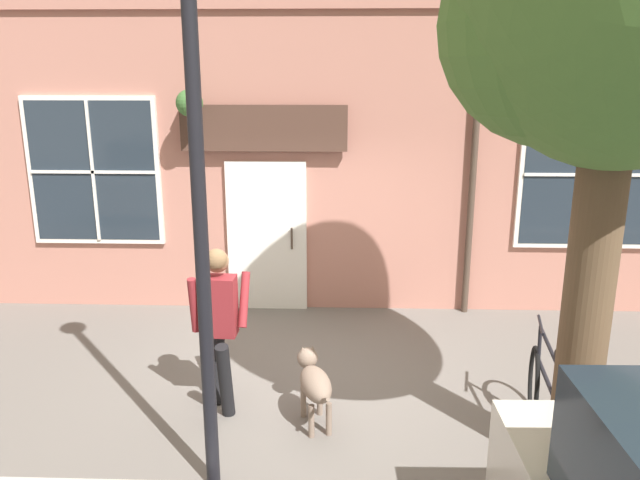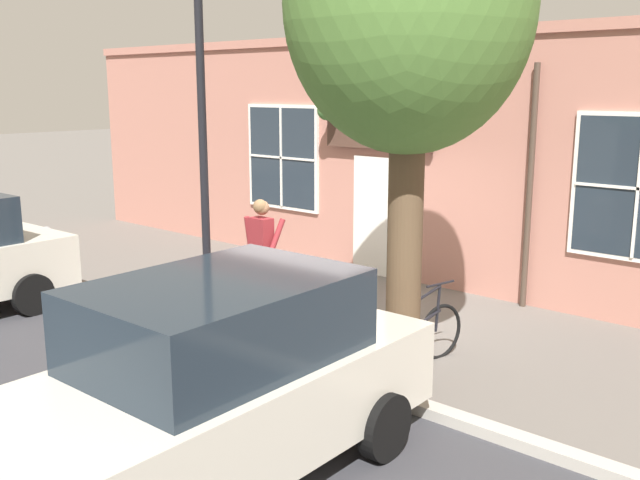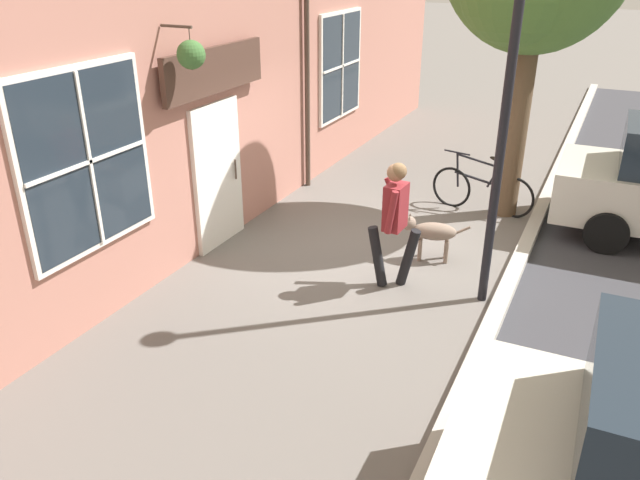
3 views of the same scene
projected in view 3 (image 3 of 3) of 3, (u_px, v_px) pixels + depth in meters
name	position (u px, v px, depth m)	size (l,w,h in m)	color
ground_plane	(373.00, 250.00, 9.15)	(90.00, 90.00, 0.00)	#66605B
storefront_facade	(230.00, 91.00, 9.18)	(0.95, 18.00, 4.19)	#B27566
pedestrian_walking	(395.00, 214.00, 7.80)	(0.67, 0.56, 1.68)	black
dog_on_leash	(430.00, 231.00, 8.71)	(0.99, 0.43, 0.66)	#7F6B5B
leaning_bicycle	(482.00, 190.00, 10.37)	(1.74, 0.23, 1.00)	black
street_lamp	(514.00, 45.00, 6.56)	(0.32, 0.32, 4.72)	black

